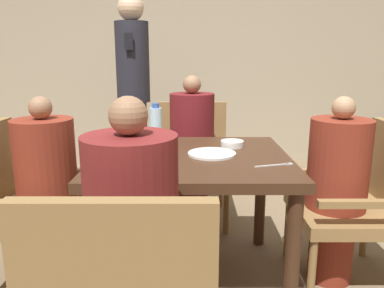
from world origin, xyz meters
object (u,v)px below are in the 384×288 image
object	(u,v)px
chair_right_side	(361,199)
diner_in_near_chair	(134,251)
standing_host	(133,89)
plate_main_right	(138,160)
teacup_with_saucer	(144,141)
chair_left_side	(22,199)
diner_in_far_chair	(192,150)
chair_far_side	(192,157)
plate_main_left	(212,154)
glass_tall_far	(133,142)
glass_tall_mid	(121,133)
diner_in_left_chair	(48,189)
diner_in_right_chair	(336,189)
bowl_small	(232,144)
glass_tall_near	(113,162)
water_bottle	(156,128)

from	to	relation	value
chair_right_side	diner_in_near_chair	size ratio (longest dim) A/B	0.80
standing_host	plate_main_right	distance (m)	1.69
plate_main_right	teacup_with_saucer	xyz separation A→B (m)	(-0.01, 0.35, 0.02)
chair_left_side	diner_in_far_chair	bearing A→B (deg)	38.31
chair_far_side	diner_in_near_chair	bearing A→B (deg)	-97.24
standing_host	plate_main_right	size ratio (longest dim) A/B	6.91
plate_main_right	diner_in_far_chair	bearing A→B (deg)	72.61
standing_host	plate_main_left	size ratio (longest dim) A/B	6.91
standing_host	glass_tall_far	distance (m)	1.48
chair_right_side	standing_host	bearing A→B (deg)	133.73
chair_far_side	standing_host	world-z (taller)	standing_host
glass_tall_mid	plate_main_left	bearing A→B (deg)	-31.61
plate_main_left	glass_tall_mid	xyz separation A→B (m)	(-0.54, 0.33, 0.05)
chair_far_side	chair_right_side	distance (m)	1.28
teacup_with_saucer	diner_in_left_chair	bearing A→B (deg)	-156.10
diner_in_near_chair	chair_right_side	bearing A→B (deg)	32.92
diner_in_right_chair	diner_in_near_chair	world-z (taller)	diner_in_near_chair
teacup_with_saucer	glass_tall_mid	size ratio (longest dim) A/B	1.09
chair_right_side	glass_tall_mid	distance (m)	1.44
chair_far_side	diner_in_left_chair	bearing A→B (deg)	-131.78
diner_in_far_chair	teacup_with_saucer	distance (m)	0.61
bowl_small	standing_host	bearing A→B (deg)	119.85
diner_in_right_chair	glass_tall_far	world-z (taller)	diner_in_right_chair
chair_far_side	standing_host	size ratio (longest dim) A/B	0.50
glass_tall_near	diner_in_far_chair	bearing A→B (deg)	71.57
diner_in_far_chair	glass_tall_near	xyz separation A→B (m)	(-0.35, -1.06, 0.21)
standing_host	glass_tall_near	size ratio (longest dim) A/B	16.87
plate_main_left	glass_tall_mid	size ratio (longest dim) A/B	2.44
chair_right_side	diner_in_right_chair	world-z (taller)	diner_in_right_chair
diner_in_near_chair	water_bottle	distance (m)	0.90
water_bottle	chair_right_side	bearing A→B (deg)	-6.35
chair_far_side	plate_main_right	distance (m)	1.07
standing_host	teacup_with_saucer	distance (m)	1.35
diner_in_far_chair	plate_main_right	size ratio (longest dim) A/B	4.33
diner_in_near_chair	standing_host	world-z (taller)	standing_host
diner_in_near_chair	glass_tall_near	bearing A→B (deg)	109.71
diner_in_left_chair	chair_right_side	xyz separation A→B (m)	(1.72, -0.00, -0.06)
chair_far_side	diner_in_near_chair	xyz separation A→B (m)	(-0.21, -1.61, 0.09)
plate_main_right	standing_host	bearing A→B (deg)	99.21
chair_far_side	plate_main_left	size ratio (longest dim) A/B	3.46
diner_in_far_chair	diner_in_right_chair	xyz separation A→B (m)	(0.79, -0.74, -0.04)
bowl_small	chair_right_side	bearing A→B (deg)	-15.31
diner_in_right_chair	glass_tall_mid	distance (m)	1.29
plate_main_left	plate_main_right	bearing A→B (deg)	-160.73
diner_in_left_chair	chair_right_side	world-z (taller)	diner_in_left_chair
diner_in_right_chair	diner_in_far_chair	bearing A→B (deg)	136.91
diner_in_left_chair	plate_main_left	xyz separation A→B (m)	(0.89, 0.01, 0.20)
diner_in_near_chair	glass_tall_mid	distance (m)	1.12
glass_tall_mid	glass_tall_far	bearing A→B (deg)	-66.60
bowl_small	diner_in_left_chair	bearing A→B (deg)	-169.41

